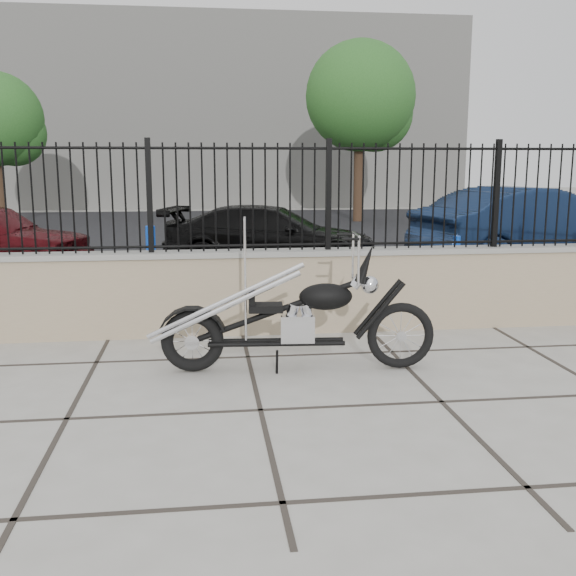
# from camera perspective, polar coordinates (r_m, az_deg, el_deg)

# --- Properties ---
(ground_plane) EXTENTS (90.00, 90.00, 0.00)m
(ground_plane) POSITION_cam_1_polar(r_m,az_deg,el_deg) (5.46, -2.34, -10.31)
(ground_plane) COLOR #99968E
(ground_plane) RESTS_ON ground
(parking_lot) EXTENTS (30.00, 30.00, 0.00)m
(parking_lot) POSITION_cam_1_polar(r_m,az_deg,el_deg) (17.70, -5.81, 4.24)
(parking_lot) COLOR black
(parking_lot) RESTS_ON ground
(retaining_wall) EXTENTS (14.00, 0.36, 0.96)m
(retaining_wall) POSITION_cam_1_polar(r_m,az_deg,el_deg) (7.74, -3.95, -0.36)
(retaining_wall) COLOR gray
(retaining_wall) RESTS_ON ground_plane
(iron_fence) EXTENTS (14.00, 0.08, 1.20)m
(iron_fence) POSITION_cam_1_polar(r_m,az_deg,el_deg) (7.61, -4.05, 7.66)
(iron_fence) COLOR black
(iron_fence) RESTS_ON retaining_wall
(background_building) EXTENTS (22.00, 6.00, 8.00)m
(background_building) POSITION_cam_1_polar(r_m,az_deg,el_deg) (31.65, -6.62, 14.27)
(background_building) COLOR beige
(background_building) RESTS_ON ground_plane
(chopper_motorcycle) EXTENTS (2.49, 0.62, 1.48)m
(chopper_motorcycle) POSITION_cam_1_polar(r_m,az_deg,el_deg) (6.27, 0.34, -0.50)
(chopper_motorcycle) COLOR black
(chopper_motorcycle) RESTS_ON ground_plane
(car_black) EXTENTS (4.26, 2.58, 1.16)m
(car_black) POSITION_cam_1_polar(r_m,az_deg,el_deg) (12.55, -1.43, 4.35)
(car_black) COLOR black
(car_black) RESTS_ON parking_lot
(car_blue) EXTENTS (4.77, 2.59, 1.49)m
(car_blue) POSITION_cam_1_polar(r_m,az_deg,el_deg) (13.62, 19.81, 4.92)
(car_blue) COLOR #0F1C37
(car_blue) RESTS_ON parking_lot
(bollard_a) EXTENTS (0.15, 0.15, 1.10)m
(bollard_a) POSITION_cam_1_polar(r_m,az_deg,el_deg) (9.41, -11.47, 1.84)
(bollard_a) COLOR #0B5DA9
(bollard_a) RESTS_ON ground_plane
(bollard_b) EXTENTS (0.13, 0.13, 0.88)m
(bollard_b) POSITION_cam_1_polar(r_m,az_deg,el_deg) (10.28, 14.02, 1.86)
(bollard_b) COLOR blue
(bollard_b) RESTS_ON ground_plane
(tree_right) EXTENTS (3.56, 3.56, 6.01)m
(tree_right) POSITION_cam_1_polar(r_m,az_deg,el_deg) (22.82, 6.15, 16.25)
(tree_right) COLOR #382619
(tree_right) RESTS_ON ground_plane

